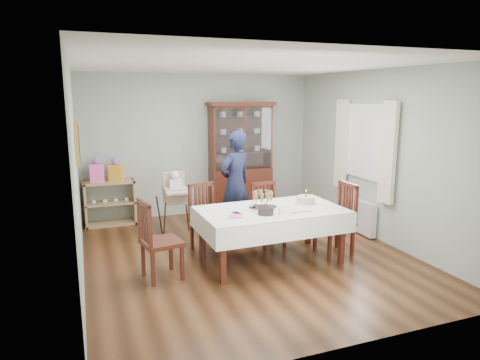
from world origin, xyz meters
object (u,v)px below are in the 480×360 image
birthday_cake (306,200)px  gift_bag_pink (97,171)px  chair_end_right (335,233)px  dining_table (271,235)px  chair_far_right (268,227)px  gift_bag_orange (116,171)px  woman (236,183)px  high_chair (176,212)px  chair_end_left (161,255)px  chair_far_left (208,231)px  china_cabinet (241,156)px  champagne_tray (263,203)px  sideboard (110,203)px

birthday_cake → gift_bag_pink: size_ratio=0.68×
chair_end_right → dining_table: bearing=-94.1°
chair_far_right → gift_bag_orange: (-2.11, 1.95, 0.70)m
dining_table → woman: woman is taller
dining_table → high_chair: (-1.02, 1.50, 0.05)m
chair_end_left → chair_end_right: chair_end_right is taller
dining_table → chair_far_left: 1.01m
high_chair → gift_bag_orange: bearing=127.9°
china_cabinet → birthday_cake: size_ratio=7.17×
chair_end_left → woman: bearing=-57.9°
chair_end_right → champagne_tray: bearing=-97.9°
dining_table → birthday_cake: 0.73m
dining_table → gift_bag_orange: gift_bag_orange is taller
sideboard → chair_far_left: size_ratio=0.90×
champagne_tray → birthday_cake: (0.68, 0.00, -0.02)m
chair_far_left → chair_end_right: chair_end_right is taller
chair_far_right → champagne_tray: 0.87m
gift_bag_pink → gift_bag_orange: (0.32, 0.00, -0.01)m
dining_table → gift_bag_pink: 3.44m
chair_far_left → high_chair: size_ratio=0.91×
dining_table → chair_far_left: chair_far_left is taller
dining_table → birthday_cake: size_ratio=6.68×
dining_table → high_chair: bearing=124.1°
chair_far_right → birthday_cake: (0.33, -0.57, 0.53)m
chair_end_left → woman: size_ratio=0.60×
chair_end_right → gift_bag_orange: bearing=-133.7°
birthday_cake → woman: bearing=116.3°
sideboard → chair_end_left: (0.43, -2.65, -0.09)m
chair_far_right → champagne_tray: (-0.35, -0.57, 0.55)m
chair_far_left → woman: size_ratio=0.58×
chair_end_right → birthday_cake: size_ratio=3.46×
high_chair → chair_end_right: bearing=-36.9°
gift_bag_orange → chair_end_left: bearing=-83.4°
china_cabinet → woman: china_cabinet is taller
china_cabinet → high_chair: bearing=-144.6°
high_chair → dining_table: bearing=-55.3°
dining_table → birthday_cake: birthday_cake is taller
chair_far_right → birthday_cake: birthday_cake is taller
china_cabinet → champagne_tray: (-0.61, -2.52, -0.29)m
woman → champagne_tray: bearing=63.3°
china_cabinet → gift_bag_pink: size_ratio=4.89×
chair_end_right → sideboard: bearing=-132.7°
chair_far_left → champagne_tray: chair_far_left is taller
chair_far_left → high_chair: high_chair is taller
dining_table → chair_end_left: (-1.55, -0.03, -0.08)m
dining_table → sideboard: bearing=127.1°
dining_table → sideboard: (-1.98, 2.61, 0.02)m
china_cabinet → gift_bag_pink: (-2.70, 0.00, -0.13)m
champagne_tray → gift_bag_pink: size_ratio=0.88×
chair_end_left → gift_bag_pink: (-0.63, 2.63, 0.69)m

